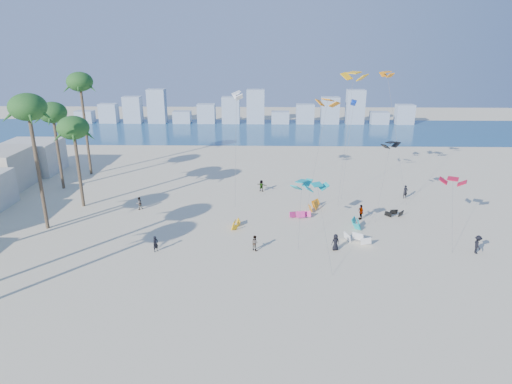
{
  "coord_description": "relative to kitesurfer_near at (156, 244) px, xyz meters",
  "views": [
    {
      "loc": [
        4.03,
        -29.33,
        20.26
      ],
      "look_at": [
        3.0,
        16.0,
        4.5
      ],
      "focal_mm": 31.04,
      "sensor_mm": 36.0,
      "label": 1
    }
  ],
  "objects": [
    {
      "name": "kitesurfers_far",
      "position": [
        19.05,
        8.41,
        0.06
      ],
      "size": [
        37.79,
        19.7,
        1.9
      ],
      "color": "black",
      "rests_on": "ground"
    },
    {
      "name": "grounded_kites",
      "position": [
        18.32,
        7.68,
        -0.38
      ],
      "size": [
        20.95,
        12.19,
        0.98
      ],
      "color": "#FFB40D",
      "rests_on": "ground"
    },
    {
      "name": "ground",
      "position": [
        6.94,
        -10.51,
        -0.82
      ],
      "size": [
        220.0,
        220.0,
        0.0
      ],
      "primitive_type": "plane",
      "color": "beige",
      "rests_on": "ground"
    },
    {
      "name": "distant_skyline",
      "position": [
        5.75,
        71.49,
        2.27
      ],
      "size": [
        85.0,
        3.0,
        8.4
      ],
      "color": "#9EADBF",
      "rests_on": "ground"
    },
    {
      "name": "kitesurfer_mid",
      "position": [
        9.91,
        0.53,
        -0.02
      ],
      "size": [
        0.98,
        0.96,
        1.6
      ],
      "primitive_type": "imported",
      "rotation": [
        0.0,
        0.0,
        2.46
      ],
      "color": "gray",
      "rests_on": "ground"
    },
    {
      "name": "flying_kites",
      "position": [
        20.73,
        12.66,
        10.85
      ],
      "size": [
        33.51,
        27.52,
        17.04
      ],
      "color": "#0DA1A3",
      "rests_on": "ground"
    },
    {
      "name": "ocean",
      "position": [
        6.94,
        61.49,
        -0.82
      ],
      "size": [
        220.0,
        220.0,
        0.0
      ],
      "primitive_type": "plane",
      "color": "navy",
      "rests_on": "ground"
    },
    {
      "name": "kitesurfer_near",
      "position": [
        0.0,
        0.0,
        0.0
      ],
      "size": [
        0.69,
        0.71,
        1.64
      ],
      "primitive_type": "imported",
      "rotation": [
        0.0,
        0.0,
        0.86
      ],
      "color": "black",
      "rests_on": "ground"
    },
    {
      "name": "palm_row",
      "position": [
        -15.62,
        5.64,
        10.85
      ],
      "size": [
        9.95,
        44.8,
        15.67
      ],
      "color": "brown",
      "rests_on": "ground"
    }
  ]
}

